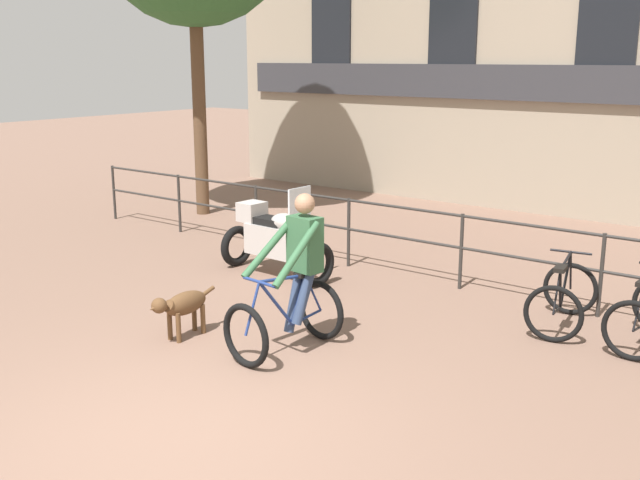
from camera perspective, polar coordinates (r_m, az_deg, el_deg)
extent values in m
plane|color=#7A5B4C|center=(6.61, -11.27, -14.46)|extent=(60.00, 60.00, 0.00)
cylinder|color=#2D2B28|center=(15.17, -15.43, 3.52)|extent=(0.05, 0.05, 1.05)
cylinder|color=#2D2B28|center=(13.74, -10.68, 2.75)|extent=(0.05, 0.05, 1.05)
cylinder|color=#2D2B28|center=(12.42, -4.87, 1.78)|extent=(0.05, 0.05, 1.05)
cylinder|color=#2D2B28|center=(11.27, 2.20, 0.58)|extent=(0.05, 0.05, 1.05)
cylinder|color=#2D2B28|center=(10.33, 10.70, -0.88)|extent=(0.05, 0.05, 1.05)
cylinder|color=#2D2B28|center=(9.67, 20.63, -2.55)|extent=(0.05, 0.05, 1.05)
cylinder|color=#2D2B28|center=(10.22, 10.82, 1.81)|extent=(15.00, 0.04, 0.04)
cylinder|color=#2D2B28|center=(10.32, 10.71, -0.59)|extent=(15.00, 0.04, 0.04)
cube|color=#333338|center=(15.08, 20.70, 11.03)|extent=(17.10, 0.12, 0.70)
torus|color=black|center=(7.70, -5.69, -7.27)|extent=(0.68, 0.15, 0.68)
torus|color=black|center=(8.41, 0.05, -5.37)|extent=(0.68, 0.15, 0.68)
cylinder|color=navy|center=(7.89, -3.35, -4.87)|extent=(0.09, 0.49, 0.60)
cylinder|color=navy|center=(8.11, -1.63, -4.57)|extent=(0.06, 0.23, 0.52)
cylinder|color=navy|center=(7.87, -2.85, -2.95)|extent=(0.11, 0.66, 0.10)
cylinder|color=navy|center=(8.27, -1.02, -5.89)|extent=(0.08, 0.44, 0.08)
cylinder|color=navy|center=(8.25, -0.54, -4.06)|extent=(0.05, 0.27, 0.47)
cylinder|color=navy|center=(7.67, -5.17, -5.25)|extent=(0.05, 0.23, 0.54)
cylinder|color=navy|center=(7.65, -4.66, -3.21)|extent=(0.48, 0.09, 0.03)
cube|color=black|center=(8.10, -1.14, -2.56)|extent=(0.15, 0.25, 0.05)
cube|color=#33603D|center=(8.01, -1.15, -0.30)|extent=(0.38, 0.26, 0.60)
sphere|color=#A87A5B|center=(7.91, -1.17, 2.79)|extent=(0.22, 0.22, 0.22)
cylinder|color=#33603D|center=(7.94, -3.91, -0.55)|extent=(0.22, 0.71, 0.60)
cylinder|color=#33603D|center=(7.64, -1.80, -1.10)|extent=(0.10, 0.71, 0.60)
cylinder|color=navy|center=(8.17, -1.97, -4.63)|extent=(0.11, 0.31, 0.69)
cylinder|color=navy|center=(8.05, -1.28, -4.45)|extent=(0.17, 0.32, 0.58)
ellipsoid|color=brown|center=(8.59, -10.19, -4.75)|extent=(0.23, 0.58, 0.26)
cylinder|color=brown|center=(8.44, -11.37, -5.00)|extent=(0.14, 0.14, 0.16)
sphere|color=brown|center=(8.34, -12.16, -4.91)|extent=(0.17, 0.17, 0.17)
cone|color=brown|center=(8.30, -12.57, -5.13)|extent=(0.10, 0.10, 0.09)
cylinder|color=brown|center=(8.80, -8.53, -3.88)|extent=(0.05, 0.19, 0.10)
cylinder|color=brown|center=(8.61, -11.37, -6.37)|extent=(0.06, 0.06, 0.35)
cylinder|color=brown|center=(8.50, -10.73, -6.59)|extent=(0.06, 0.06, 0.35)
cylinder|color=brown|center=(8.84, -9.55, -5.75)|extent=(0.06, 0.06, 0.35)
cylinder|color=brown|center=(8.73, -8.91, -5.95)|extent=(0.06, 0.06, 0.35)
torus|color=black|center=(10.32, -0.12, -1.89)|extent=(0.15, 0.62, 0.62)
torus|color=black|center=(11.40, -6.36, -0.45)|extent=(0.15, 0.62, 0.62)
cube|color=#B7B2AD|center=(10.79, -3.41, -0.01)|extent=(0.91, 0.44, 0.44)
ellipsoid|color=#B7B2AD|center=(10.59, -2.64, 1.40)|extent=(0.49, 0.34, 0.24)
cube|color=black|center=(10.80, -3.86, 1.47)|extent=(0.57, 0.33, 0.10)
cylinder|color=#B2B2B7|center=(10.40, -0.98, -0.71)|extent=(0.45, 0.08, 0.41)
cube|color=silver|center=(10.36, -1.57, 2.66)|extent=(0.05, 0.44, 0.50)
cube|color=#B7B2AD|center=(11.03, -5.20, 2.18)|extent=(0.34, 0.37, 0.28)
torus|color=black|center=(9.69, 18.54, -3.54)|extent=(0.66, 0.17, 0.66)
torus|color=black|center=(8.71, 17.34, -5.41)|extent=(0.66, 0.17, 0.66)
cylinder|color=black|center=(9.24, 18.21, -2.86)|extent=(0.11, 0.46, 0.58)
cylinder|color=black|center=(8.95, 17.84, -3.58)|extent=(0.07, 0.22, 0.51)
cylinder|color=black|center=(9.09, 18.22, -1.52)|extent=(0.14, 0.63, 0.10)
cylinder|color=black|center=(8.91, 17.59, -5.15)|extent=(0.10, 0.42, 0.07)
cylinder|color=black|center=(8.75, 17.59, -3.80)|extent=(0.06, 0.25, 0.46)
cylinder|color=black|center=(9.53, 18.56, -2.23)|extent=(0.06, 0.21, 0.52)
cylinder|color=black|center=(9.38, 18.58, -0.87)|extent=(0.48, 0.11, 0.03)
cube|color=black|center=(8.79, 17.85, -2.08)|extent=(0.16, 0.26, 0.05)
torus|color=black|center=(8.47, 22.75, -6.41)|extent=(0.66, 0.08, 0.66)
cylinder|color=black|center=(8.67, 23.13, -6.16)|extent=(0.04, 0.42, 0.07)
cylinder|color=black|center=(8.51, 23.11, -4.77)|extent=(0.03, 0.25, 0.46)
cylinder|color=brown|center=(15.12, -9.20, 10.39)|extent=(0.26, 0.26, 4.50)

